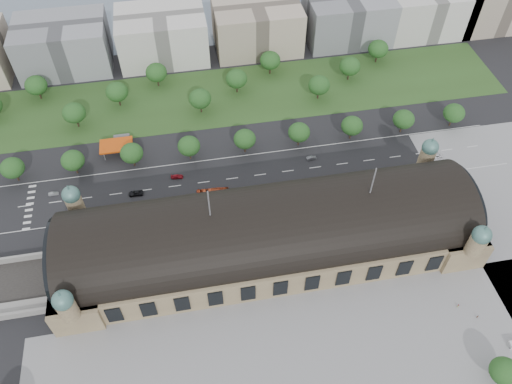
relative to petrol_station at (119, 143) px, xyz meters
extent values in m
plane|color=black|center=(53.91, -65.28, -2.95)|extent=(900.00, 900.00, 0.00)
cube|color=tan|center=(53.91, -65.28, 3.05)|extent=(150.00, 40.00, 12.00)
cube|color=tan|center=(-13.09, -65.28, 3.05)|extent=(16.00, 43.00, 12.00)
cube|color=tan|center=(120.91, -65.28, 3.05)|extent=(16.00, 43.00, 12.00)
cylinder|color=black|center=(53.91, -65.28, 9.05)|extent=(144.00, 37.60, 37.60)
cylinder|color=black|center=(-19.09, -65.28, 11.05)|extent=(1.20, 32.00, 32.00)
cylinder|color=black|center=(126.91, -65.28, 11.05)|extent=(1.20, 32.00, 32.00)
cylinder|color=tan|center=(-13.09, -44.28, 13.05)|extent=(6.00, 6.00, 8.00)
sphere|color=#49766E|center=(-13.09, -44.28, 18.55)|extent=(6.40, 6.40, 6.40)
cone|color=#49766E|center=(-13.09, -44.28, 22.55)|extent=(1.00, 1.00, 2.50)
cylinder|color=tan|center=(120.91, -44.28, 13.05)|extent=(6.00, 6.00, 8.00)
sphere|color=#49766E|center=(120.91, -44.28, 18.55)|extent=(6.40, 6.40, 6.40)
cone|color=#49766E|center=(120.91, -44.28, 22.55)|extent=(1.00, 1.00, 2.50)
cylinder|color=tan|center=(-13.09, -86.28, 13.05)|extent=(6.00, 6.00, 8.00)
sphere|color=#49766E|center=(-13.09, -86.28, 18.55)|extent=(6.40, 6.40, 6.40)
cone|color=#49766E|center=(-13.09, -86.28, 22.55)|extent=(1.00, 1.00, 2.50)
cylinder|color=tan|center=(120.91, -86.28, 13.05)|extent=(6.00, 6.00, 8.00)
sphere|color=#49766E|center=(120.91, -86.28, 18.55)|extent=(6.40, 6.40, 6.40)
cone|color=#49766E|center=(120.91, -86.28, 22.55)|extent=(1.00, 1.00, 2.50)
cylinder|color=#59595B|center=(33.91, -65.28, 28.55)|extent=(0.50, 0.50, 12.00)
cylinder|color=#59595B|center=(88.91, -65.28, 28.55)|extent=(0.50, 0.50, 12.00)
cube|color=gray|center=(63.91, -109.28, -2.95)|extent=(190.00, 48.00, 0.12)
cube|color=black|center=(33.91, -27.28, -2.95)|extent=(260.00, 26.00, 0.10)
cube|color=#2B491D|center=(38.91, 27.72, -2.95)|extent=(300.00, 45.00, 0.10)
cube|color=#CA460B|center=(-1.09, -3.28, 1.75)|extent=(14.00, 9.00, 0.70)
cube|color=#59595B|center=(0.91, 2.72, -1.35)|extent=(7.00, 5.00, 3.20)
cylinder|color=#59595B|center=(-6.59, -0.08, -0.75)|extent=(0.50, 0.50, 4.40)
cylinder|color=#59595B|center=(4.41, -0.08, -0.75)|extent=(0.50, 0.50, 4.40)
cylinder|color=#59595B|center=(-6.59, -6.48, -0.75)|extent=(0.50, 0.50, 4.40)
cylinder|color=#59595B|center=(4.41, -6.48, -0.75)|extent=(0.50, 0.50, 4.40)
cube|color=gray|center=(-26.09, 67.72, 9.05)|extent=(45.00, 32.00, 24.00)
cube|color=silver|center=(23.91, 67.72, 9.05)|extent=(45.00, 32.00, 24.00)
cube|color=#BBA993|center=(73.91, 67.72, 9.05)|extent=(45.00, 32.00, 24.00)
cube|color=gray|center=(123.91, 67.72, 9.05)|extent=(45.00, 32.00, 24.00)
cube|color=silver|center=(168.91, 67.72, 9.05)|extent=(45.00, 32.00, 24.00)
cube|color=#BBA993|center=(208.91, 67.72, 9.05)|extent=(45.00, 32.00, 24.00)
cylinder|color=#2D2116|center=(-42.09, -12.28, -0.79)|extent=(0.70, 0.70, 4.32)
ellipsoid|color=#184318|center=(-42.09, -12.28, 4.49)|extent=(9.60, 9.60, 8.16)
cylinder|color=#2D2116|center=(-18.09, -12.28, -0.79)|extent=(0.70, 0.70, 4.32)
ellipsoid|color=#184318|center=(-18.09, -12.28, 4.49)|extent=(9.60, 9.60, 8.16)
cylinder|color=#2D2116|center=(5.91, -12.28, -0.79)|extent=(0.70, 0.70, 4.32)
ellipsoid|color=#184318|center=(5.91, -12.28, 4.49)|extent=(9.60, 9.60, 8.16)
cylinder|color=#2D2116|center=(29.91, -12.28, -0.79)|extent=(0.70, 0.70, 4.32)
ellipsoid|color=#184318|center=(29.91, -12.28, 4.49)|extent=(9.60, 9.60, 8.16)
cylinder|color=#2D2116|center=(53.91, -12.28, -0.79)|extent=(0.70, 0.70, 4.32)
ellipsoid|color=#184318|center=(53.91, -12.28, 4.49)|extent=(9.60, 9.60, 8.16)
cylinder|color=#2D2116|center=(77.91, -12.28, -0.79)|extent=(0.70, 0.70, 4.32)
ellipsoid|color=#184318|center=(77.91, -12.28, 4.49)|extent=(9.60, 9.60, 8.16)
cylinder|color=#2D2116|center=(101.91, -12.28, -0.79)|extent=(0.70, 0.70, 4.32)
ellipsoid|color=#184318|center=(101.91, -12.28, 4.49)|extent=(9.60, 9.60, 8.16)
cylinder|color=#2D2116|center=(125.91, -12.28, -0.79)|extent=(0.70, 0.70, 4.32)
ellipsoid|color=#184318|center=(125.91, -12.28, 4.49)|extent=(9.60, 9.60, 8.16)
cylinder|color=#2D2116|center=(149.91, -12.28, -0.79)|extent=(0.70, 0.70, 4.32)
ellipsoid|color=#184318|center=(149.91, -12.28, 4.49)|extent=(9.60, 9.60, 8.16)
cylinder|color=#2D2116|center=(-38.09, 41.72, -0.61)|extent=(0.70, 0.70, 4.68)
ellipsoid|color=#184318|center=(-38.09, 41.72, 5.11)|extent=(10.40, 10.40, 8.84)
cylinder|color=#2D2116|center=(-19.09, 17.72, -0.61)|extent=(0.70, 0.70, 4.68)
ellipsoid|color=#184318|center=(-19.09, 17.72, 5.11)|extent=(10.40, 10.40, 8.84)
cylinder|color=#2D2116|center=(-0.09, 29.72, -0.61)|extent=(0.70, 0.70, 4.68)
ellipsoid|color=#184318|center=(-0.09, 29.72, 5.11)|extent=(10.40, 10.40, 8.84)
cylinder|color=#2D2116|center=(18.91, 41.72, -0.61)|extent=(0.70, 0.70, 4.68)
ellipsoid|color=#184318|center=(18.91, 41.72, 5.11)|extent=(10.40, 10.40, 8.84)
cylinder|color=#2D2116|center=(37.91, 17.72, -0.61)|extent=(0.70, 0.70, 4.68)
ellipsoid|color=#184318|center=(37.91, 17.72, 5.11)|extent=(10.40, 10.40, 8.84)
cylinder|color=#2D2116|center=(56.91, 29.72, -0.61)|extent=(0.70, 0.70, 4.68)
ellipsoid|color=#184318|center=(56.91, 29.72, 5.11)|extent=(10.40, 10.40, 8.84)
cylinder|color=#2D2116|center=(75.91, 41.72, -0.61)|extent=(0.70, 0.70, 4.68)
ellipsoid|color=#184318|center=(75.91, 41.72, 5.11)|extent=(10.40, 10.40, 8.84)
cylinder|color=#2D2116|center=(94.91, 17.72, -0.61)|extent=(0.70, 0.70, 4.68)
ellipsoid|color=#184318|center=(94.91, 17.72, 5.11)|extent=(10.40, 10.40, 8.84)
cylinder|color=#2D2116|center=(113.91, 29.72, -0.61)|extent=(0.70, 0.70, 4.68)
ellipsoid|color=#184318|center=(113.91, 29.72, 5.11)|extent=(10.40, 10.40, 8.84)
cylinder|color=#2D2116|center=(132.91, 41.72, -0.61)|extent=(0.70, 0.70, 4.68)
ellipsoid|color=#184318|center=(132.91, 41.72, 5.11)|extent=(10.40, 10.40, 8.84)
cylinder|color=#2D2116|center=(113.91, -125.28, -0.97)|extent=(0.70, 0.70, 3.96)
ellipsoid|color=#184318|center=(113.91, -125.28, 3.87)|extent=(9.00, 9.00, 7.65)
imported|color=gray|center=(-27.02, -23.12, -2.31)|extent=(3.94, 1.50, 1.28)
imported|color=black|center=(6.05, -29.02, -2.14)|extent=(5.92, 2.92, 1.62)
imported|color=maroon|center=(23.27, -22.71, -2.22)|extent=(5.18, 2.46, 1.46)
imported|color=#1F1948|center=(46.35, -38.23, -2.29)|extent=(3.91, 1.65, 1.32)
imported|color=slate|center=(81.56, -22.07, -2.24)|extent=(4.36, 1.67, 1.42)
imported|color=white|center=(134.93, -30.72, -2.17)|extent=(5.83, 3.13, 1.56)
imported|color=black|center=(-18.04, -43.97, -2.28)|extent=(4.31, 2.73, 1.34)
imported|color=maroon|center=(8.83, -42.19, -2.17)|extent=(6.17, 4.52, 1.56)
imported|color=#1E1A4A|center=(1.21, -41.38, -2.27)|extent=(4.86, 4.37, 1.36)
imported|color=#585C60|center=(-12.90, -44.28, -2.14)|extent=(4.97, 4.34, 1.62)
imported|color=silver|center=(20.30, -40.93, -2.24)|extent=(4.43, 3.61, 1.42)
imported|color=#92949A|center=(35.39, -44.28, -2.16)|extent=(6.25, 4.85, 1.58)
imported|color=black|center=(35.91, -40.28, -2.16)|extent=(5.77, 4.93, 1.59)
imported|color=#BC3F1E|center=(36.94, -35.67, -1.08)|extent=(13.60, 3.97, 3.74)
imported|color=silver|center=(57.24, -38.28, -1.31)|extent=(11.83, 3.07, 3.27)
imported|color=beige|center=(78.83, -38.28, -1.32)|extent=(11.68, 2.74, 3.25)
cube|color=silver|center=(123.49, -116.13, -2.15)|extent=(1.54, 2.04, 1.60)
imported|color=gray|center=(112.95, -99.85, -2.15)|extent=(0.82, 0.52, 1.60)
imported|color=gray|center=(117.59, -104.75, -2.13)|extent=(0.69, 0.71, 1.63)
imported|color=gray|center=(112.58, -122.80, -2.04)|extent=(0.85, 1.28, 1.82)
camera|label=1|loc=(30.64, -167.74, 151.64)|focal=35.00mm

